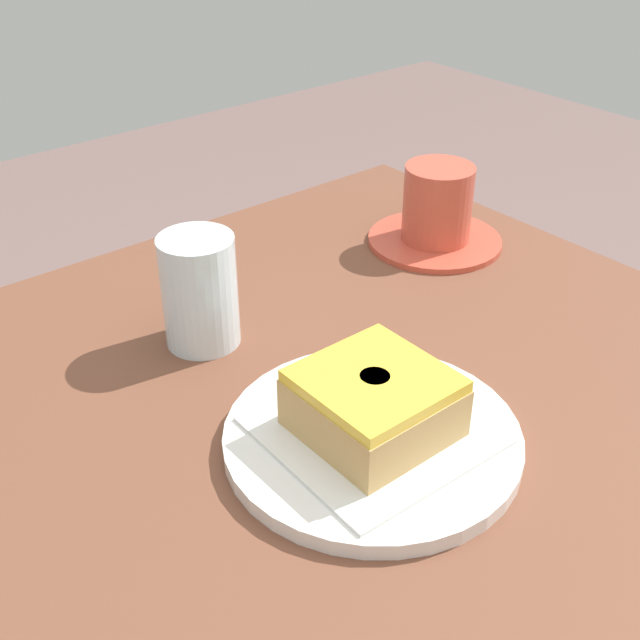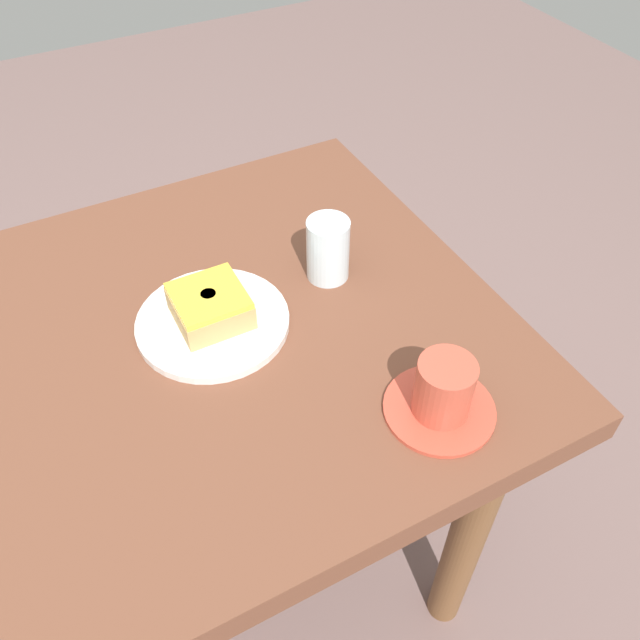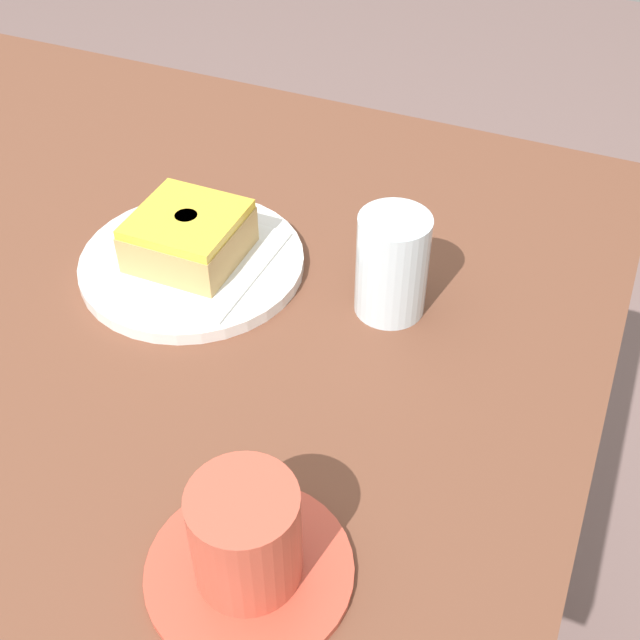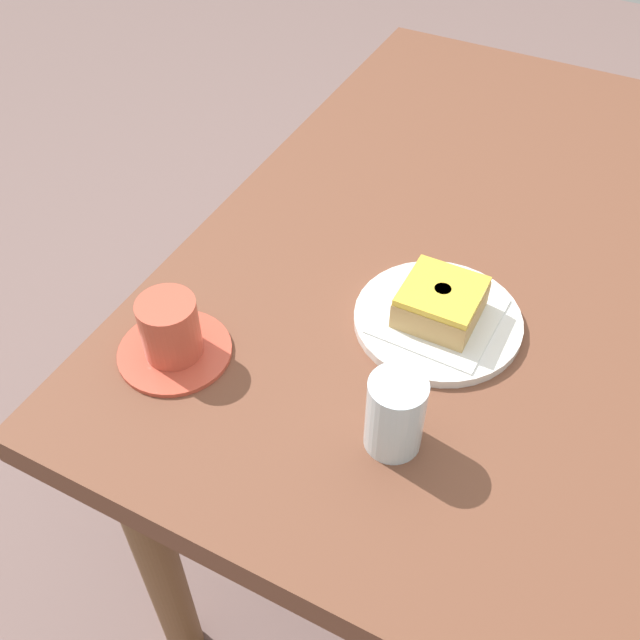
{
  "view_description": "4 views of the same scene",
  "coord_description": "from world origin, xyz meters",
  "px_view_note": "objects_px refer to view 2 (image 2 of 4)",
  "views": [
    {
      "loc": [
        -0.14,
        0.34,
        1.17
      ],
      "look_at": [
        0.32,
        -0.04,
        0.79
      ],
      "focal_mm": 45.5,
      "sensor_mm": 36.0,
      "label": 1
    },
    {
      "loc": [
        0.03,
        -0.66,
        1.46
      ],
      "look_at": [
        0.34,
        -0.08,
        0.79
      ],
      "focal_mm": 36.56,
      "sensor_mm": 36.0,
      "label": 2
    },
    {
      "loc": [
        0.58,
        -0.53,
        1.28
      ],
      "look_at": [
        0.37,
        -0.05,
        0.8
      ],
      "focal_mm": 45.6,
      "sensor_mm": 36.0,
      "label": 3
    },
    {
      "loc": [
        0.88,
        0.18,
        1.47
      ],
      "look_at": [
        0.31,
        -0.11,
        0.8
      ],
      "focal_mm": 40.85,
      "sensor_mm": 36.0,
      "label": 4
    }
  ],
  "objects_px": {
    "plate_glazed_square": "(213,322)",
    "coffee_cup": "(443,392)",
    "donut_glazed_square": "(210,306)",
    "water_glass": "(328,249)"
  },
  "relations": [
    {
      "from": "plate_glazed_square",
      "to": "coffee_cup",
      "type": "height_order",
      "value": "coffee_cup"
    },
    {
      "from": "donut_glazed_square",
      "to": "coffee_cup",
      "type": "xyz_separation_m",
      "value": [
        0.21,
        -0.29,
        -0.0
      ]
    },
    {
      "from": "coffee_cup",
      "to": "donut_glazed_square",
      "type": "bearing_deg",
      "value": 126.06
    },
    {
      "from": "plate_glazed_square",
      "to": "water_glass",
      "type": "bearing_deg",
      "value": 5.91
    },
    {
      "from": "plate_glazed_square",
      "to": "coffee_cup",
      "type": "relative_size",
      "value": 1.53
    },
    {
      "from": "plate_glazed_square",
      "to": "water_glass",
      "type": "distance_m",
      "value": 0.21
    },
    {
      "from": "water_glass",
      "to": "coffee_cup",
      "type": "relative_size",
      "value": 0.7
    },
    {
      "from": "water_glass",
      "to": "donut_glazed_square",
      "type": "bearing_deg",
      "value": -174.09
    },
    {
      "from": "water_glass",
      "to": "plate_glazed_square",
      "type": "bearing_deg",
      "value": -174.09
    },
    {
      "from": "donut_glazed_square",
      "to": "coffee_cup",
      "type": "distance_m",
      "value": 0.35
    }
  ]
}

